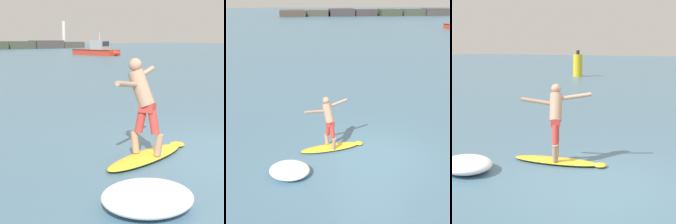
{
  "view_description": "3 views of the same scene",
  "coord_description": "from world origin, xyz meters",
  "views": [
    {
      "loc": [
        -5.58,
        -4.2,
        2.16
      ],
      "look_at": [
        -1.05,
        2.07,
        0.61
      ],
      "focal_mm": 60.0,
      "sensor_mm": 36.0,
      "label": 1
    },
    {
      "loc": [
        -1.92,
        -8.83,
        5.04
      ],
      "look_at": [
        -0.88,
        2.37,
        0.68
      ],
      "focal_mm": 50.0,
      "sensor_mm": 36.0,
      "label": 2
    },
    {
      "loc": [
        3.18,
        -6.31,
        2.63
      ],
      "look_at": [
        -1.59,
        1.49,
        1.04
      ],
      "focal_mm": 60.0,
      "sensor_mm": 36.0,
      "label": 3
    }
  ],
  "objects": [
    {
      "name": "ground_plane",
      "position": [
        0.0,
        0.0,
        0.0
      ],
      "size": [
        200.0,
        200.0,
        0.0
      ],
      "primitive_type": "plane",
      "color": "slate"
    },
    {
      "name": "surfboard",
      "position": [
        -1.27,
        0.68,
        0.05
      ],
      "size": [
        2.26,
        1.01,
        0.23
      ],
      "color": "yellow",
      "rests_on": "ground"
    },
    {
      "name": "surfer",
      "position": [
        -1.35,
        0.75,
        1.1
      ],
      "size": [
        1.46,
        0.92,
        1.71
      ],
      "color": "tan",
      "rests_on": "surfboard"
    },
    {
      "name": "fishing_boat_near_jetty",
      "position": [
        19.54,
        33.6,
        0.58
      ],
      "size": [
        3.56,
        6.98,
        2.68
      ],
      "color": "red",
      "rests_on": "ground"
    },
    {
      "name": "wave_foam_at_tail",
      "position": [
        -2.6,
        -0.85,
        0.16
      ],
      "size": [
        1.49,
        1.42,
        0.32
      ],
      "color": "white",
      "rests_on": "ground"
    }
  ]
}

